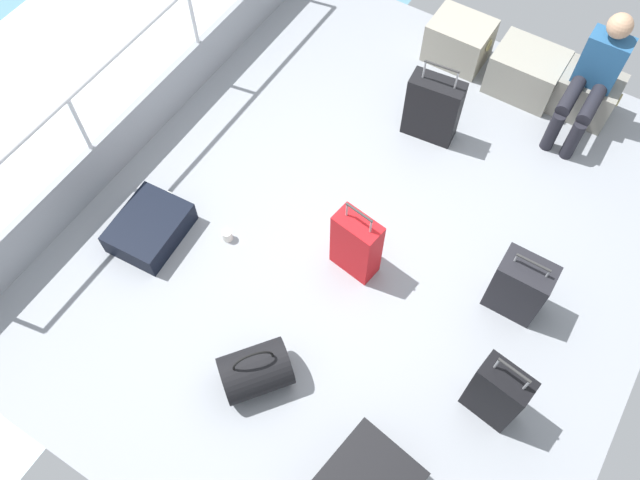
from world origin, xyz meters
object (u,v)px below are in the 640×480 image
suitcase_0 (519,286)px  duffel_bag (256,371)px  cargo_crate_0 (459,41)px  suitcase_3 (356,245)px  suitcase_2 (497,393)px  paper_cup (227,235)px  cargo_crate_2 (586,94)px  suitcase_5 (433,109)px  passenger_seated (594,76)px  suitcase_1 (150,228)px  cargo_crate_1 (526,72)px

suitcase_0 → duffel_bag: size_ratio=1.12×
cargo_crate_0 → suitcase_3: size_ratio=0.77×
suitcase_0 → suitcase_2: bearing=-77.6°
suitcase_3 → paper_cup: bearing=-161.2°
cargo_crate_0 → cargo_crate_2: 1.24m
suitcase_5 → passenger_seated: bearing=36.7°
passenger_seated → suitcase_5: size_ratio=1.37×
cargo_crate_2 → duffel_bag: (-1.04, -3.62, -0.03)m
suitcase_2 → suitcase_3: bearing=160.3°
suitcase_1 → suitcase_0: bearing=19.7°
cargo_crate_2 → suitcase_1: bearing=-128.4°
suitcase_0 → suitcase_2: (0.18, -0.82, 0.04)m
passenger_seated → duffel_bag: bearing=-106.8°
suitcase_2 → suitcase_3: size_ratio=1.02×
cargo_crate_1 → duffel_bag: bearing=-97.7°
passenger_seated → suitcase_3: (-0.92, -2.27, -0.27)m
suitcase_3 → paper_cup: size_ratio=7.64×
cargo_crate_0 → cargo_crate_1: size_ratio=0.92×
passenger_seated → cargo_crate_0: bearing=171.0°
suitcase_2 → paper_cup: (-2.33, 0.15, -0.27)m
suitcase_1 → suitcase_3: 1.66m
passenger_seated → suitcase_3: bearing=-112.1°
cargo_crate_1 → suitcase_5: bearing=-117.7°
cargo_crate_0 → suitcase_3: suitcase_3 is taller
passenger_seated → suitcase_5: passenger_seated is taller
suitcase_2 → duffel_bag: size_ratio=1.34×
passenger_seated → duffel_bag: 3.61m
cargo_crate_0 → suitcase_1: (-1.20, -3.09, -0.10)m
suitcase_2 → paper_cup: size_ratio=7.77×
cargo_crate_0 → cargo_crate_1: bearing=-3.7°
cargo_crate_1 → suitcase_0: bearing=-68.9°
suitcase_2 → duffel_bag: bearing=-155.2°
cargo_crate_2 → suitcase_3: suitcase_3 is taller
passenger_seated → duffel_bag: (-1.04, -3.43, -0.41)m
suitcase_2 → duffel_bag: suitcase_2 is taller
cargo_crate_2 → suitcase_2: (0.43, -2.94, 0.12)m
cargo_crate_1 → suitcase_3: 2.45m
cargo_crate_2 → cargo_crate_1: bearing=-176.6°
cargo_crate_0 → suitcase_5: suitcase_5 is taller
suitcase_2 → suitcase_5: 2.47m
suitcase_2 → cargo_crate_1: bearing=108.7°
paper_cup → suitcase_3: bearing=18.8°
paper_cup → passenger_seated: bearing=53.9°
suitcase_3 → duffel_bag: 1.18m
cargo_crate_0 → suitcase_2: (1.67, -2.95, 0.11)m
cargo_crate_0 → cargo_crate_2: size_ratio=1.05×
suitcase_0 → duffel_bag: suitcase_0 is taller
cargo_crate_1 → passenger_seated: passenger_seated is taller
cargo_crate_0 → suitcase_1: cargo_crate_0 is taller
cargo_crate_0 → paper_cup: 2.88m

